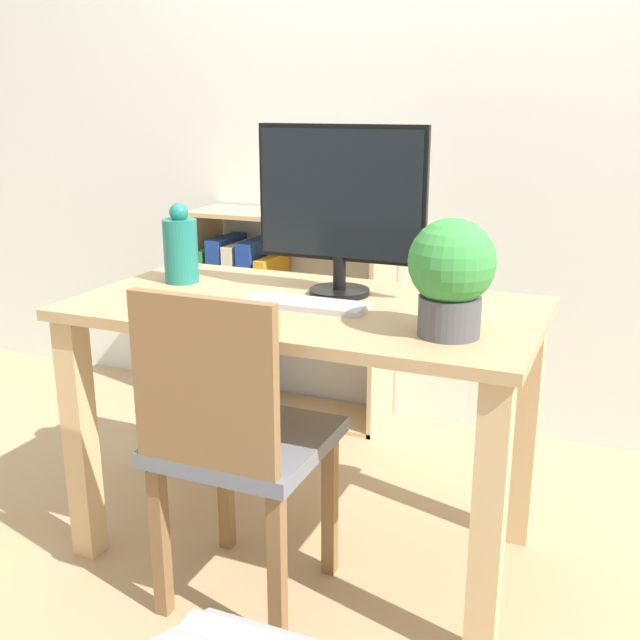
{
  "coord_description": "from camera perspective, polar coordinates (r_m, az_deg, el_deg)",
  "views": [
    {
      "loc": [
        0.79,
        -1.77,
        1.26
      ],
      "look_at": [
        0.0,
        0.1,
        0.67
      ],
      "focal_mm": 42.0,
      "sensor_mm": 36.0,
      "label": 1
    }
  ],
  "objects": [
    {
      "name": "ground_plane",
      "position": [
        2.31,
        -1.01,
        -16.74
      ],
      "size": [
        10.0,
        10.0,
        0.0
      ],
      "primitive_type": "plane",
      "color": "tan"
    },
    {
      "name": "wall_back",
      "position": [
        2.94,
        7.68,
        16.96
      ],
      "size": [
        8.0,
        0.05,
        2.6
      ],
      "color": "silver",
      "rests_on": "ground_plane"
    },
    {
      "name": "desk",
      "position": [
        2.05,
        -1.09,
        -2.73
      ],
      "size": [
        1.24,
        0.66,
        0.74
      ],
      "color": "tan",
      "rests_on": "ground_plane"
    },
    {
      "name": "monitor",
      "position": [
        2.05,
        1.56,
        9.1
      ],
      "size": [
        0.48,
        0.17,
        0.46
      ],
      "color": "black",
      "rests_on": "desk"
    },
    {
      "name": "keyboard",
      "position": [
        1.96,
        -1.11,
        1.23
      ],
      "size": [
        0.33,
        0.11,
        0.02
      ],
      "color": "#B2B2B7",
      "rests_on": "desk"
    },
    {
      "name": "vase",
      "position": [
        2.26,
        -10.57,
        5.43
      ],
      "size": [
        0.1,
        0.1,
        0.24
      ],
      "color": "#1E7266",
      "rests_on": "desk"
    },
    {
      "name": "potted_plant",
      "position": [
        1.71,
        9.98,
        3.56
      ],
      "size": [
        0.2,
        0.2,
        0.27
      ],
      "color": "#4C4C51",
      "rests_on": "desk"
    },
    {
      "name": "chair",
      "position": [
        1.85,
        -6.59,
        -8.92
      ],
      "size": [
        0.4,
        0.4,
        0.86
      ],
      "rotation": [
        0.0,
        0.0,
        -0.12
      ],
      "color": "slate",
      "rests_on": "ground_plane"
    },
    {
      "name": "bookshelf",
      "position": [
        3.12,
        -4.62,
        0.6
      ],
      "size": [
        0.81,
        0.28,
        0.84
      ],
      "color": "tan",
      "rests_on": "ground_plane"
    }
  ]
}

